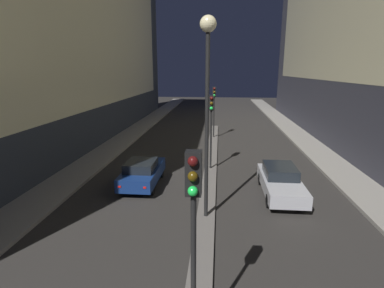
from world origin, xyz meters
name	(u,v)px	position (x,y,z in m)	size (l,w,h in m)	color
building_left	(66,27)	(-12.18, 22.07, 9.56)	(6.01, 44.14, 19.11)	#2D333D
median_strip	(211,168)	(0.00, 15.47, 0.06)	(0.78, 28.94, 0.12)	#66605B
traffic_light_near	(193,210)	(0.00, 2.61, 3.48)	(0.32, 0.42, 4.57)	black
traffic_light_mid	(211,116)	(0.00, 15.21, 3.48)	(0.32, 0.42, 4.57)	black
traffic_light_far	(214,101)	(0.00, 24.29, 3.48)	(0.32, 0.42, 4.57)	black
street_lamp	(208,73)	(0.00, 8.82, 6.07)	(0.62, 0.62, 8.02)	black
car_left_lane	(142,172)	(-3.63, 12.29, 0.75)	(1.77, 4.12, 1.46)	navy
car_right_lane	(280,181)	(3.63, 11.65, 0.74)	(1.78, 4.63, 1.46)	#B2B2B7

